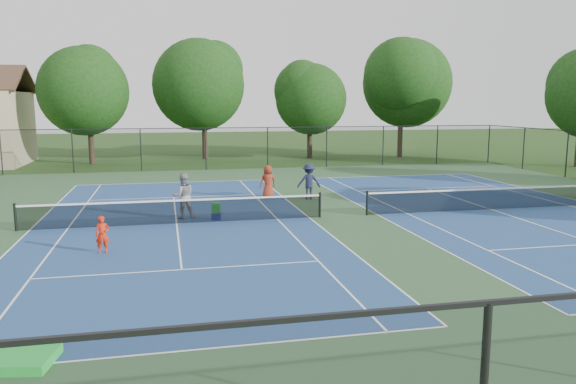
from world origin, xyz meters
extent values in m
plane|color=#234716|center=(0.00, 0.00, 0.00)|extent=(140.00, 140.00, 0.00)
cube|color=#2F542F|center=(0.00, 0.00, 0.00)|extent=(36.00, 36.00, 0.01)
cube|color=navy|center=(-7.00, 0.00, 0.01)|extent=(10.97, 23.77, 0.00)
cube|color=white|center=(-7.00, 11.88, 0.01)|extent=(10.97, 0.06, 0.00)
cube|color=white|center=(-7.00, -11.88, 0.01)|extent=(10.97, 0.06, 0.00)
cube|color=white|center=(-12.48, 0.00, 0.01)|extent=(0.06, 23.77, 0.00)
cube|color=white|center=(-1.51, 0.00, 0.01)|extent=(0.06, 23.77, 0.00)
cube|color=white|center=(-11.12, 0.00, 0.01)|extent=(0.06, 23.77, 0.00)
cube|color=white|center=(-2.88, 0.00, 0.01)|extent=(0.06, 23.77, 0.00)
cube|color=white|center=(-7.00, 6.40, 0.01)|extent=(8.23, 0.06, 0.00)
cube|color=white|center=(-7.00, -6.40, 0.01)|extent=(8.23, 0.06, 0.00)
cube|color=white|center=(-7.00, 0.00, 0.01)|extent=(0.06, 12.80, 0.00)
cylinder|color=black|center=(-12.95, 0.00, 0.54)|extent=(0.10, 0.10, 1.07)
cylinder|color=black|center=(-1.05, 0.00, 0.54)|extent=(0.10, 0.10, 1.07)
cube|color=black|center=(-7.00, 0.00, 0.47)|extent=(11.90, 0.01, 0.90)
cube|color=white|center=(-7.00, 0.00, 0.95)|extent=(11.90, 0.04, 0.07)
cube|color=navy|center=(7.00, 0.00, 0.01)|extent=(10.97, 23.77, 0.00)
cube|color=white|center=(7.00, 11.88, 0.01)|extent=(10.97, 0.06, 0.00)
cube|color=white|center=(1.51, 0.00, 0.01)|extent=(0.06, 23.77, 0.00)
cube|color=white|center=(2.88, 0.00, 0.01)|extent=(0.06, 23.77, 0.00)
cube|color=white|center=(11.12, 0.00, 0.01)|extent=(0.06, 23.77, 0.00)
cube|color=white|center=(7.00, 6.40, 0.01)|extent=(8.23, 0.06, 0.00)
cube|color=white|center=(7.00, 0.00, 0.01)|extent=(0.06, 12.80, 0.00)
cylinder|color=black|center=(1.05, 0.00, 0.54)|extent=(0.10, 0.10, 1.07)
cube|color=black|center=(7.00, 0.00, 0.47)|extent=(11.90, 0.01, 0.90)
cube|color=white|center=(7.00, 0.00, 0.95)|extent=(11.90, 0.04, 0.07)
cylinder|color=black|center=(-18.00, 18.00, 1.50)|extent=(0.08, 0.08, 3.00)
cylinder|color=black|center=(-13.50, 18.00, 1.50)|extent=(0.08, 0.08, 3.00)
cylinder|color=black|center=(-9.00, 18.00, 1.50)|extent=(0.08, 0.08, 3.00)
cylinder|color=black|center=(-4.50, 18.00, 1.50)|extent=(0.08, 0.08, 3.00)
cylinder|color=black|center=(0.00, 18.00, 1.50)|extent=(0.08, 0.08, 3.00)
cylinder|color=black|center=(4.50, 18.00, 1.50)|extent=(0.08, 0.08, 3.00)
cylinder|color=black|center=(9.00, 18.00, 1.50)|extent=(0.08, 0.08, 3.00)
cylinder|color=black|center=(13.50, 18.00, 1.50)|extent=(0.08, 0.08, 3.00)
cylinder|color=black|center=(18.00, 18.00, 1.50)|extent=(0.08, 0.08, 3.00)
cylinder|color=black|center=(18.00, 9.00, 1.50)|extent=(0.08, 0.08, 3.00)
cylinder|color=black|center=(18.00, 13.50, 1.50)|extent=(0.08, 0.08, 3.00)
cube|color=black|center=(0.00, 18.00, 1.50)|extent=(36.00, 0.01, 3.00)
cube|color=black|center=(0.00, 18.00, 3.00)|extent=(36.00, 0.05, 0.05)
cylinder|color=#2D2116|center=(-13.00, 24.00, 1.89)|extent=(0.44, 0.44, 3.78)
sphere|color=black|center=(-13.00, 24.00, 5.65)|extent=(6.80, 6.80, 6.80)
sphere|color=black|center=(-13.00, 24.00, 6.31)|extent=(5.58, 5.58, 5.58)
sphere|color=black|center=(-13.00, 24.00, 6.98)|extent=(4.35, 4.35, 4.35)
cylinder|color=#2D2116|center=(-4.00, 26.00, 2.07)|extent=(0.44, 0.44, 4.14)
sphere|color=black|center=(-4.00, 26.00, 6.23)|extent=(7.60, 7.60, 7.60)
sphere|color=black|center=(-4.00, 26.00, 6.85)|extent=(6.23, 6.23, 6.23)
sphere|color=black|center=(-4.00, 26.00, 7.48)|extent=(4.86, 4.86, 4.86)
cylinder|color=#2D2116|center=(5.00, 25.00, 1.71)|extent=(0.44, 0.44, 3.42)
sphere|color=black|center=(5.00, 25.00, 5.07)|extent=(6.00, 6.00, 6.00)
sphere|color=black|center=(5.00, 25.00, 5.77)|extent=(4.92, 4.92, 4.92)
sphere|color=black|center=(5.00, 25.00, 6.48)|extent=(3.84, 3.84, 3.84)
cylinder|color=#2D2116|center=(13.00, 24.00, 2.16)|extent=(0.44, 0.44, 4.32)
sphere|color=black|center=(13.00, 24.00, 6.46)|extent=(7.80, 7.80, 7.80)
sphere|color=black|center=(13.00, 24.00, 7.08)|extent=(6.40, 6.40, 6.40)
sphere|color=black|center=(13.00, 24.00, 7.69)|extent=(4.99, 4.99, 4.99)
imported|color=red|center=(-9.41, -3.96, 0.61)|extent=(0.49, 0.37, 1.21)
imported|color=gray|center=(-6.68, 1.00, 0.95)|extent=(1.01, 0.83, 1.91)
imported|color=#191E38|center=(-0.39, 4.44, 0.90)|extent=(1.23, 0.80, 1.80)
imported|color=maroon|center=(-2.35, 5.07, 0.85)|extent=(0.92, 0.70, 1.70)
cube|color=navy|center=(-5.37, 0.45, 0.15)|extent=(0.43, 0.38, 0.29)
cube|color=green|center=(-5.37, 0.45, 0.50)|extent=(0.38, 0.34, 0.42)
cube|color=green|center=(-10.23, -11.77, 0.10)|extent=(1.60, 1.28, 0.19)
camera|label=1|loc=(-7.36, -22.41, 4.82)|focal=35.00mm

